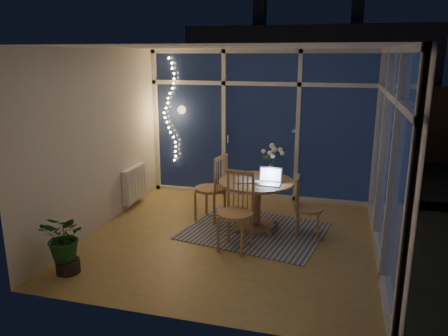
{
  "coord_description": "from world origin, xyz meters",
  "views": [
    {
      "loc": [
        1.37,
        -5.51,
        2.51
      ],
      "look_at": [
        -0.19,
        0.25,
        0.95
      ],
      "focal_mm": 35.0,
      "sensor_mm": 36.0,
      "label": 1
    }
  ],
  "objects_px": {
    "potted_plant": "(66,243)",
    "chair_right": "(308,207)",
    "laptop": "(269,176)",
    "dining_table": "(256,205)",
    "chair_front": "(235,212)",
    "flower_vase": "(271,169)",
    "chair_left": "(210,187)"
  },
  "relations": [
    {
      "from": "chair_front",
      "to": "laptop",
      "type": "height_order",
      "value": "chair_front"
    },
    {
      "from": "chair_right",
      "to": "laptop",
      "type": "height_order",
      "value": "laptop"
    },
    {
      "from": "dining_table",
      "to": "potted_plant",
      "type": "distance_m",
      "value": 2.68
    },
    {
      "from": "potted_plant",
      "to": "chair_right",
      "type": "bearing_deg",
      "value": 33.91
    },
    {
      "from": "dining_table",
      "to": "flower_vase",
      "type": "xyz_separation_m",
      "value": [
        0.16,
        0.33,
        0.48
      ]
    },
    {
      "from": "chair_front",
      "to": "flower_vase",
      "type": "height_order",
      "value": "chair_front"
    },
    {
      "from": "chair_right",
      "to": "flower_vase",
      "type": "distance_m",
      "value": 0.86
    },
    {
      "from": "chair_right",
      "to": "laptop",
      "type": "xyz_separation_m",
      "value": [
        -0.56,
        -0.01,
        0.42
      ]
    },
    {
      "from": "chair_right",
      "to": "flower_vase",
      "type": "relative_size",
      "value": 4.27
    },
    {
      "from": "chair_left",
      "to": "potted_plant",
      "type": "height_order",
      "value": "chair_left"
    },
    {
      "from": "chair_right",
      "to": "potted_plant",
      "type": "relative_size",
      "value": 1.18
    },
    {
      "from": "laptop",
      "to": "flower_vase",
      "type": "xyz_separation_m",
      "value": [
        -0.04,
        0.47,
        -0.02
      ]
    },
    {
      "from": "chair_left",
      "to": "chair_right",
      "type": "distance_m",
      "value": 1.55
    },
    {
      "from": "chair_front",
      "to": "potted_plant",
      "type": "relative_size",
      "value": 1.38
    },
    {
      "from": "chair_left",
      "to": "laptop",
      "type": "relative_size",
      "value": 3.23
    },
    {
      "from": "dining_table",
      "to": "chair_front",
      "type": "bearing_deg",
      "value": -99.6
    },
    {
      "from": "chair_front",
      "to": "chair_left",
      "type": "bearing_deg",
      "value": 132.78
    },
    {
      "from": "chair_front",
      "to": "potted_plant",
      "type": "distance_m",
      "value": 2.1
    },
    {
      "from": "chair_front",
      "to": "laptop",
      "type": "distance_m",
      "value": 0.79
    },
    {
      "from": "flower_vase",
      "to": "chair_right",
      "type": "bearing_deg",
      "value": -36.77
    },
    {
      "from": "chair_left",
      "to": "chair_front",
      "type": "relative_size",
      "value": 1.01
    },
    {
      "from": "chair_front",
      "to": "flower_vase",
      "type": "relative_size",
      "value": 5.0
    },
    {
      "from": "chair_left",
      "to": "laptop",
      "type": "distance_m",
      "value": 1.06
    },
    {
      "from": "laptop",
      "to": "chair_left",
      "type": "bearing_deg",
      "value": 164.4
    },
    {
      "from": "chair_right",
      "to": "chair_front",
      "type": "xyz_separation_m",
      "value": [
        -0.9,
        -0.64,
        0.08
      ]
    },
    {
      "from": "dining_table",
      "to": "chair_left",
      "type": "distance_m",
      "value": 0.79
    },
    {
      "from": "chair_front",
      "to": "potted_plant",
      "type": "xyz_separation_m",
      "value": [
        -1.76,
        -1.14,
        -0.15
      ]
    },
    {
      "from": "dining_table",
      "to": "chair_left",
      "type": "bearing_deg",
      "value": 166.99
    },
    {
      "from": "chair_left",
      "to": "chair_right",
      "type": "relative_size",
      "value": 1.18
    },
    {
      "from": "dining_table",
      "to": "chair_right",
      "type": "height_order",
      "value": "chair_right"
    },
    {
      "from": "flower_vase",
      "to": "dining_table",
      "type": "bearing_deg",
      "value": -115.6
    },
    {
      "from": "dining_table",
      "to": "chair_front",
      "type": "height_order",
      "value": "chair_front"
    }
  ]
}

